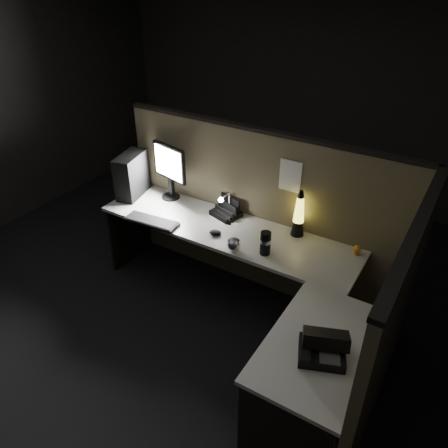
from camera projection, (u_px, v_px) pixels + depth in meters
The scene contains 17 objects.
floor at pixel (203, 342), 3.58m from camera, with size 6.00×6.00×0.00m, color black.
room_shell at pixel (196, 159), 2.72m from camera, with size 6.00×6.00×6.00m.
partition_back at pixel (260, 214), 3.85m from camera, with size 2.66×0.06×1.50m, color brown.
partition_right at pixel (390, 331), 2.66m from camera, with size 0.06×1.66×1.50m, color brown.
desk at pixel (238, 277), 3.37m from camera, with size 2.60×1.60×0.73m.
pc_tower at pixel (132, 175), 4.10m from camera, with size 0.17×0.39×0.41m, color black.
monitor at pixel (169, 167), 4.00m from camera, with size 0.40×0.17×0.52m.
keyboard at pixel (152, 221), 3.76m from camera, with size 0.48×0.16×0.02m, color black.
mouse at pixel (215, 233), 3.59m from camera, with size 0.10×0.07×0.04m, color black.
clip_lamp at pixel (225, 204), 3.76m from camera, with size 0.05×0.18×0.23m.
organizer at pixel (227, 211), 3.85m from camera, with size 0.28×0.26×0.18m.
lava_lamp at pixel (299, 217), 3.52m from camera, with size 0.11×0.11×0.41m.
travel_mug at pixel (265, 243), 3.33m from camera, with size 0.09×0.09×0.19m, color black.
steel_mug at pixel (234, 245), 3.40m from camera, with size 0.11×0.11×0.09m, color silver.
figurine at pixel (357, 249), 3.34m from camera, with size 0.06×0.06×0.06m, color orange.
pinned_paper at pixel (290, 176), 3.47m from camera, with size 0.19×0.00×0.27m, color white.
desk_phone at pixel (322, 347), 2.50m from camera, with size 0.33×0.32×0.16m.
Camera 1 is at (1.47, -2.06, 2.71)m, focal length 35.00 mm.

